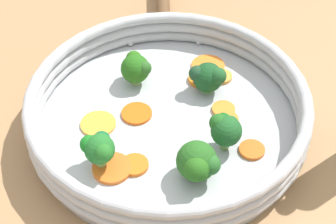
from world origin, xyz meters
The scene contains 20 objects.
ground_plane centered at (0.00, 0.00, 0.00)m, with size 4.00×4.00×0.00m, color #A0764B.
skillet centered at (0.00, 0.00, 0.01)m, with size 0.34×0.34×0.02m, color #B2B5B7.
skillet_rim_wall centered at (0.00, 0.00, 0.04)m, with size 0.35×0.35×0.05m.
skillet_rivet_left centered at (0.15, 0.05, 0.02)m, with size 0.01×0.01×0.01m, color #B6B5BA.
skillet_rivet_right centered at (0.10, 0.13, 0.02)m, with size 0.01×0.01×0.01m, color #B7B2B2.
carrot_slice_0 centered at (0.12, 0.01, 0.02)m, with size 0.05×0.05×0.00m, color orange.
carrot_slice_1 centered at (0.09, 0.01, 0.02)m, with size 0.03×0.03×0.01m, color orange.
carrot_slice_2 centered at (-0.01, 0.04, 0.02)m, with size 0.04×0.04×0.00m, color #E65C12.
carrot_slice_3 centered at (-0.06, 0.07, 0.02)m, with size 0.04×0.04×0.00m, color gold.
carrot_slice_4 centered at (0.01, -0.11, 0.02)m, with size 0.03×0.03×0.00m, color orange.
carrot_slice_5 centered at (0.11, -0.02, 0.02)m, with size 0.03×0.03×0.01m, color orange.
carrot_slice_6 centered at (-0.08, -0.01, 0.02)m, with size 0.03×0.03×0.01m, color orange.
carrot_slice_7 centered at (-0.10, 0.01, 0.02)m, with size 0.05×0.05×0.01m, color orange.
carrot_slice_8 centered at (0.04, -0.06, 0.02)m, with size 0.03×0.03×0.01m, color orange.
carrot_slice_9 centered at (0.05, -0.05, 0.02)m, with size 0.03×0.03×0.00m, color orange.
broccoli_floret_0 centered at (0.07, -0.01, 0.04)m, with size 0.04×0.05×0.04m.
broccoli_floret_1 centered at (0.00, -0.08, 0.05)m, with size 0.04×0.04×0.05m.
broccoli_floret_2 centered at (0.04, 0.08, 0.04)m, with size 0.04×0.04×0.04m.
broccoli_floret_3 centered at (-0.06, -0.08, 0.04)m, with size 0.05×0.05×0.05m.
broccoli_floret_4 centered at (-0.11, 0.02, 0.05)m, with size 0.04×0.04×0.05m.
Camera 1 is at (-0.41, -0.28, 0.52)m, focal length 60.00 mm.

